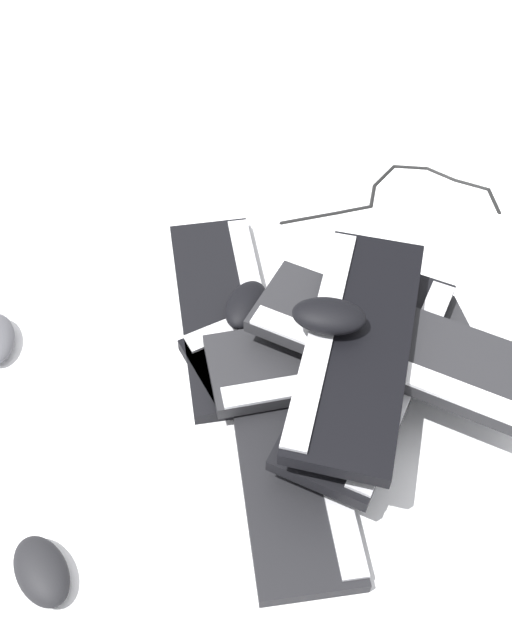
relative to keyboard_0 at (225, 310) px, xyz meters
name	(u,v)px	position (x,y,z in m)	size (l,w,h in m)	color
ground_plane	(250,338)	(-0.07, 0.01, -0.01)	(3.20, 3.20, 0.00)	white
keyboard_0	(225,310)	(0.00, 0.00, 0.00)	(0.43, 0.41, 0.03)	black
keyboard_1	(290,451)	(-0.26, 0.16, 0.00)	(0.42, 0.41, 0.03)	black
keyboard_2	(310,326)	(-0.14, -0.06, 0.00)	(0.31, 0.46, 0.03)	black
keyboard_3	(344,355)	(-0.23, -0.03, 0.03)	(0.40, 0.43, 0.03)	#232326
keyboard_4	(371,370)	(-0.29, -0.01, 0.06)	(0.24, 0.46, 0.03)	black
keyboard_5	(391,343)	(-0.30, -0.05, 0.09)	(0.46, 0.24, 0.03)	#232326
keyboard_6	(357,342)	(-0.27, 0.00, 0.12)	(0.32, 0.46, 0.03)	black
mouse_0	(246,305)	(-0.04, -0.01, 0.04)	(0.11, 0.07, 0.04)	black
mouse_2	(329,316)	(-0.22, 0.01, 0.16)	(0.11, 0.07, 0.04)	black
mouse_3	(42,571)	(-0.11, 0.51, 0.01)	(0.11, 0.07, 0.04)	black
cable_0	(399,191)	(-0.07, -0.48, -0.01)	(0.34, 0.36, 0.01)	black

